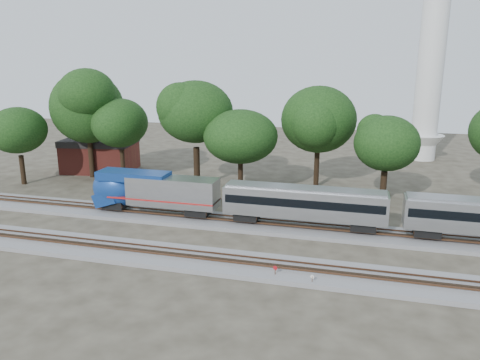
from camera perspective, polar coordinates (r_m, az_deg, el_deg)
name	(u,v)px	position (r m, az deg, el deg)	size (l,w,h in m)	color
ground	(210,244)	(45.15, -3.68, -7.83)	(160.00, 160.00, 0.00)	#383328
track_far	(228,222)	(50.41, -1.50, -5.12)	(160.00, 5.00, 0.73)	slate
track_near	(195,259)	(41.62, -5.47, -9.58)	(160.00, 5.00, 0.73)	slate
switch_stand_red	(275,271)	(38.26, 4.31, -10.96)	(0.35, 0.15, 1.13)	#512D19
switch_stand_white	(312,279)	(37.45, 8.79, -11.86)	(0.30, 0.14, 0.97)	#512D19
switch_lever	(243,271)	(39.34, 0.34, -11.08)	(0.50, 0.30, 0.30)	#512D19
brick_building	(100,155)	(76.89, -16.67, 3.00)	(11.71, 9.12, 5.12)	maroon
tree_0	(18,130)	(71.54, -25.45, 5.48)	(7.77, 7.77, 10.96)	black
tree_1	(87,108)	(71.88, -18.14, 8.39)	(10.52, 10.52, 14.83)	black
tree_2	(120,123)	(68.51, -14.41, 6.74)	(8.55, 8.55, 12.05)	black
tree_3	(196,112)	(63.01, -5.45, 8.25)	(10.51, 10.51, 14.82)	black
tree_4	(241,137)	(59.78, 0.06, 5.31)	(7.71, 7.71, 10.87)	black
tree_5	(319,120)	(63.64, 9.55, 7.28)	(9.51, 9.51, 13.40)	black
tree_6	(387,144)	(58.12, 17.45, 4.26)	(7.60, 7.60, 10.72)	black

